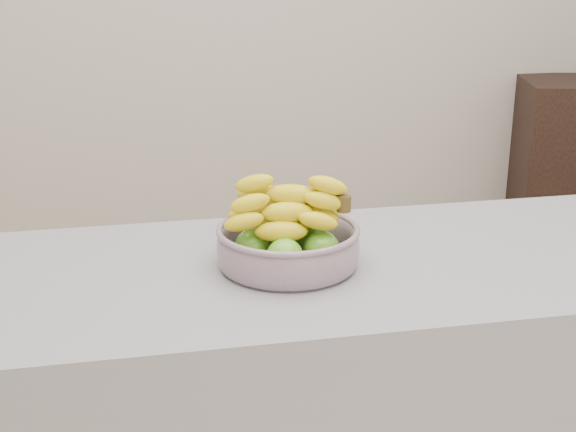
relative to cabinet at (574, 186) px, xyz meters
name	(u,v)px	position (x,y,z in m)	size (l,w,h in m)	color
cabinet	(574,186)	(0.00, 0.00, 0.00)	(0.52, 0.41, 0.93)	black
fruit_bowl	(288,241)	(-1.62, -1.66, 0.49)	(0.27, 0.27, 0.16)	#95A6B3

